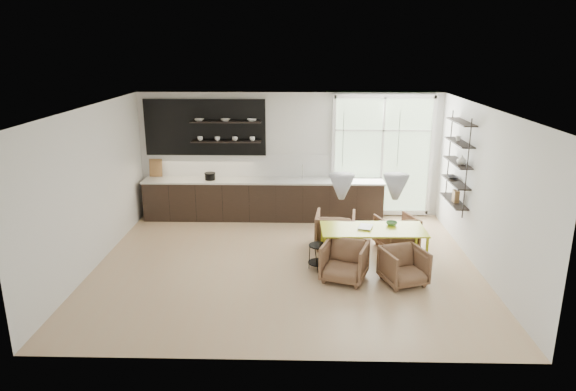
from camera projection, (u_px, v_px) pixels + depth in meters
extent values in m
cube|color=tan|center=(286.00, 265.00, 9.53)|extent=(7.00, 6.00, 0.01)
cube|color=silver|center=(290.00, 155.00, 12.00)|extent=(7.00, 0.02, 2.90)
cube|color=silver|center=(91.00, 189.00, 9.21)|extent=(0.02, 6.00, 2.90)
cube|color=silver|center=(484.00, 191.00, 9.04)|extent=(0.02, 6.00, 2.90)
cube|color=white|center=(286.00, 108.00, 8.71)|extent=(7.00, 6.00, 0.01)
cube|color=#B2D1A5|center=(382.00, 156.00, 11.92)|extent=(2.20, 0.02, 2.70)
cube|color=white|center=(382.00, 156.00, 11.89)|extent=(2.30, 0.08, 2.80)
cone|color=silver|center=(342.00, 187.00, 8.56)|extent=(0.44, 0.44, 0.42)
cone|color=silver|center=(396.00, 187.00, 8.54)|extent=(0.44, 0.44, 0.42)
cylinder|color=black|center=(343.00, 139.00, 8.34)|extent=(0.01, 0.01, 0.89)
cylinder|color=black|center=(399.00, 139.00, 8.31)|extent=(0.01, 0.01, 0.89)
cube|color=black|center=(264.00, 200.00, 11.98)|extent=(5.50, 0.65, 0.90)
cube|color=silver|center=(263.00, 180.00, 11.84)|extent=(5.54, 0.69, 0.04)
cube|color=silver|center=(264.00, 166.00, 12.07)|extent=(5.50, 0.02, 0.55)
cube|color=black|center=(205.00, 127.00, 11.83)|extent=(2.80, 0.06, 1.30)
cube|color=black|center=(226.00, 122.00, 11.64)|extent=(1.60, 0.28, 0.03)
cube|color=black|center=(226.00, 141.00, 11.76)|extent=(1.60, 0.28, 0.03)
cube|color=olive|center=(156.00, 168.00, 12.06)|extent=(0.30, 0.10, 0.42)
cylinder|color=silver|center=(302.00, 171.00, 11.86)|extent=(0.02, 0.02, 0.40)
imported|color=white|center=(199.00, 120.00, 11.64)|extent=(0.22, 0.22, 0.05)
imported|color=white|center=(226.00, 120.00, 11.62)|extent=(0.22, 0.22, 0.05)
imported|color=white|center=(252.00, 120.00, 11.61)|extent=(0.22, 0.22, 0.05)
imported|color=white|center=(200.00, 139.00, 11.76)|extent=(0.12, 0.12, 0.10)
imported|color=white|center=(217.00, 139.00, 11.75)|extent=(0.12, 0.12, 0.10)
imported|color=white|center=(235.00, 139.00, 11.74)|extent=(0.12, 0.12, 0.10)
imported|color=white|center=(252.00, 139.00, 11.73)|extent=(0.12, 0.12, 0.10)
cylinder|color=black|center=(210.00, 177.00, 11.80)|extent=(0.24, 0.24, 0.15)
cube|color=black|center=(467.00, 169.00, 9.55)|extent=(0.02, 0.02, 1.90)
cube|color=black|center=(449.00, 156.00, 10.70)|extent=(0.02, 0.02, 1.90)
cube|color=black|center=(454.00, 201.00, 10.35)|extent=(0.26, 1.20, 0.02)
cube|color=black|center=(456.00, 182.00, 10.23)|extent=(0.26, 1.20, 0.02)
cube|color=black|center=(457.00, 162.00, 10.12)|extent=(0.26, 1.20, 0.02)
cube|color=black|center=(459.00, 142.00, 10.01)|extent=(0.26, 1.20, 0.03)
cube|color=black|center=(461.00, 122.00, 9.90)|extent=(0.26, 1.20, 0.03)
imported|color=white|center=(462.00, 160.00, 9.85)|extent=(0.18, 0.18, 0.19)
imported|color=#333338|center=(453.00, 178.00, 10.42)|extent=(0.22, 0.22, 0.05)
imported|color=white|center=(458.00, 138.00, 10.09)|extent=(0.10, 0.10, 0.09)
cube|color=olive|center=(456.00, 196.00, 10.21)|extent=(0.10, 0.18, 0.24)
cube|color=#C8D21C|center=(373.00, 229.00, 9.40)|extent=(1.92, 0.90, 0.03)
cube|color=#C8D21C|center=(325.00, 255.00, 9.14)|extent=(0.04, 0.04, 0.67)
cube|color=#C8D21C|center=(322.00, 239.00, 9.87)|extent=(0.04, 0.04, 0.67)
cube|color=#C8D21C|center=(426.00, 255.00, 9.13)|extent=(0.04, 0.04, 0.67)
cube|color=#C8D21C|center=(416.00, 239.00, 9.87)|extent=(0.04, 0.04, 0.67)
imported|color=brown|center=(335.00, 230.00, 10.29)|extent=(0.86, 0.88, 0.72)
imported|color=brown|center=(396.00, 232.00, 10.26)|extent=(0.92, 0.93, 0.67)
imported|color=brown|center=(345.00, 261.00, 8.85)|extent=(0.93, 0.94, 0.68)
imported|color=brown|center=(404.00, 266.00, 8.71)|extent=(0.86, 0.87, 0.63)
cylinder|color=black|center=(319.00, 245.00, 9.22)|extent=(0.35, 0.35, 0.02)
cylinder|color=black|center=(318.00, 262.00, 9.31)|extent=(0.38, 0.38, 0.02)
cylinder|color=black|center=(327.00, 258.00, 9.25)|extent=(0.02, 0.02, 0.46)
cylinder|color=black|center=(320.00, 254.00, 9.44)|extent=(0.02, 0.02, 0.46)
cylinder|color=black|center=(309.00, 256.00, 9.33)|extent=(0.02, 0.02, 0.46)
cylinder|color=black|center=(317.00, 261.00, 9.13)|extent=(0.02, 0.02, 0.46)
imported|color=white|center=(359.00, 226.00, 9.47)|extent=(0.32, 0.38, 0.03)
imported|color=#4D854C|center=(392.00, 223.00, 9.57)|extent=(0.22, 0.22, 0.06)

